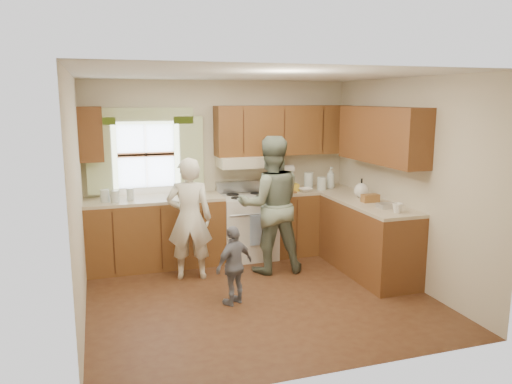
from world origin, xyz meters
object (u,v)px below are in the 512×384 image
object	(u,v)px
stove	(247,225)
woman_right	(271,205)
woman_left	(189,219)
child	(234,265)

from	to	relation	value
stove	woman_right	size ratio (longest dim) A/B	0.60
stove	woman_left	world-z (taller)	woman_left
stove	child	world-z (taller)	stove
woman_right	child	xyz separation A→B (m)	(-0.74, -0.90, -0.45)
woman_right	child	bearing A→B (deg)	56.77
woman_left	woman_right	size ratio (longest dim) A/B	0.86
stove	woman_left	size ratio (longest dim) A/B	0.69
stove	woman_right	world-z (taller)	woman_right
stove	woman_right	distance (m)	0.79
woman_right	stove	bearing A→B (deg)	-73.21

